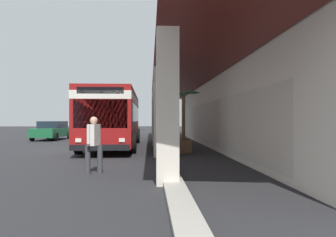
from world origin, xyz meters
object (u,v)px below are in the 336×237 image
transit_bus (114,115)px  pedestrian (94,142)px  potted_palm (184,136)px  parked_sedan_green (52,130)px

transit_bus → pedestrian: (9.44, 0.44, -0.90)m
potted_palm → pedestrian: bearing=-29.2°
pedestrian → potted_palm: size_ratio=0.57×
transit_bus → potted_palm: transit_bus is taller
potted_palm → transit_bus: bearing=-133.8°
transit_bus → parked_sedan_green: size_ratio=2.47×
transit_bus → potted_palm: bearing=46.2°
pedestrian → parked_sedan_green: bearing=-159.9°
pedestrian → potted_palm: (-5.87, 3.28, -0.14)m
parked_sedan_green → pedestrian: size_ratio=2.68×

